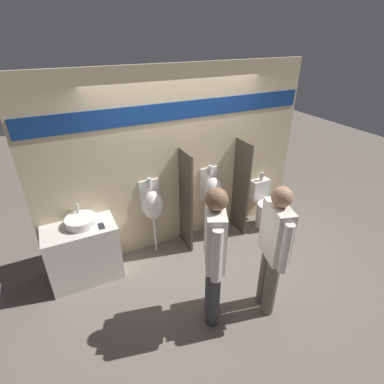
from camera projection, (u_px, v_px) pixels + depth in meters
name	position (u px, v px, depth m)	size (l,w,h in m)	color
ground_plane	(197.00, 257.00, 4.59)	(16.00, 16.00, 0.00)	#70665B
display_wall	(179.00, 161.00, 4.40)	(4.13, 0.07, 2.70)	beige
sink_counter	(84.00, 253.00, 4.03)	(0.92, 0.51, 0.83)	silver
sink_basin	(81.00, 221.00, 3.87)	(0.40, 0.40, 0.25)	white
cell_phone	(101.00, 226.00, 3.86)	(0.07, 0.14, 0.01)	#232328
divider_near_counter	(186.00, 202.00, 4.48)	(0.03, 0.42, 1.59)	#4C4238
divider_mid	(241.00, 188.00, 4.86)	(0.03, 0.42, 1.59)	#4C4238
urinal_near_counter	(153.00, 205.00, 4.33)	(0.31, 0.29, 1.22)	silver
urinal_far	(212.00, 191.00, 4.72)	(0.31, 0.29, 1.22)	silver
toilet	(265.00, 208.00, 5.22)	(0.37, 0.54, 0.93)	white
person_in_vest	(274.00, 247.00, 3.33)	(0.30, 0.57, 1.69)	#666056
person_with_lanyard	(214.00, 254.00, 3.19)	(0.37, 0.56, 1.75)	#3D3D42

